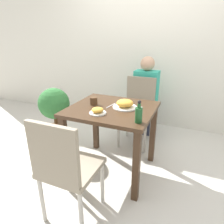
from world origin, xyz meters
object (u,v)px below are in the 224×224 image
object	(u,v)px
person_figure	(145,97)
chair_far	(138,107)
sauce_bottle	(139,114)
drink_cup	(94,101)
food_plate	(125,104)
chair_near	(65,166)
potted_plant_left	(55,112)
side_plate	(98,111)

from	to	relation	value
person_figure	chair_far	bearing A→B (deg)	-94.30
chair_far	sauce_bottle	xyz separation A→B (m)	(0.28, -0.99, 0.30)
drink_cup	food_plate	bearing A→B (deg)	5.60
chair_far	food_plate	size ratio (longest dim) A/B	3.71
chair_far	food_plate	distance (m)	0.74
food_plate	chair_far	bearing A→B (deg)	93.92
chair_near	potted_plant_left	size ratio (longest dim) A/B	1.12
sauce_bottle	person_figure	size ratio (longest dim) A/B	0.17
chair_far	drink_cup	size ratio (longest dim) A/B	11.39
chair_near	food_plate	distance (m)	0.86
food_plate	person_figure	distance (m)	1.02
sauce_bottle	potted_plant_left	xyz separation A→B (m)	(-1.24, 0.44, -0.32)
food_plate	side_plate	bearing A→B (deg)	-125.46
food_plate	potted_plant_left	bearing A→B (deg)	172.32
person_figure	potted_plant_left	bearing A→B (deg)	-138.98
drink_cup	sauce_bottle	bearing A→B (deg)	-25.30
chair_far	side_plate	xyz separation A→B (m)	(-0.13, -0.94, 0.25)
side_plate	drink_cup	bearing A→B (deg)	125.63
food_plate	potted_plant_left	distance (m)	1.06
potted_plant_left	person_figure	xyz separation A→B (m)	(0.99, 0.86, 0.08)
sauce_bottle	food_plate	bearing A→B (deg)	127.12
chair_far	chair_near	bearing A→B (deg)	-95.33
chair_far	drink_cup	bearing A→B (deg)	-112.18
person_figure	food_plate	bearing A→B (deg)	-88.65
sauce_bottle	chair_near	bearing A→B (deg)	-129.77
chair_far	person_figure	size ratio (longest dim) A/B	0.78
potted_plant_left	chair_far	bearing A→B (deg)	29.60
side_plate	food_plate	bearing A→B (deg)	54.54
side_plate	drink_cup	world-z (taller)	drink_cup
drink_cup	person_figure	size ratio (longest dim) A/B	0.07
sauce_bottle	person_figure	xyz separation A→B (m)	(-0.25, 1.30, -0.25)
chair_near	side_plate	distance (m)	0.60
sauce_bottle	potted_plant_left	size ratio (longest dim) A/B	0.24
side_plate	drink_cup	distance (m)	0.27
food_plate	person_figure	bearing A→B (deg)	91.35
chair_near	potted_plant_left	world-z (taller)	chair_near
chair_far	person_figure	world-z (taller)	person_figure
food_plate	drink_cup	bearing A→B (deg)	-174.40
chair_far	food_plate	bearing A→B (deg)	-86.08
sauce_bottle	person_figure	world-z (taller)	person_figure
chair_near	side_plate	size ratio (longest dim) A/B	5.65
side_plate	sauce_bottle	size ratio (longest dim) A/B	0.82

